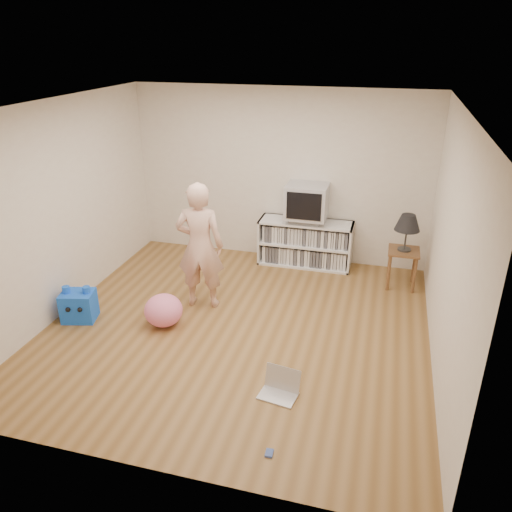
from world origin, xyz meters
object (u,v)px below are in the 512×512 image
Objects in this scene: media_unit at (305,243)px; crt_tv at (307,201)px; side_table at (403,259)px; person at (200,246)px; plush_blue at (79,305)px; plush_pink at (163,310)px; laptop at (280,387)px; dvd_deck at (306,219)px; table_lamp at (408,223)px.

crt_tv is at bearing -90.00° from media_unit.
media_unit is 0.67m from crt_tv.
person is at bearing -154.20° from side_table.
plush_pink is (1.07, 0.16, 0.00)m from plush_blue.
crt_tv is 0.36× the size of person.
crt_tv is 1.92m from person.
plush_blue is at bearing -171.54° from plush_pink.
crt_tv is at bearing -132.59° from person.
media_unit is 3.01× the size of plush_pink.
laptop is at bearing 124.74° from person.
person is (-1.08, -1.58, 0.09)m from dvd_deck.
crt_tv reaches higher than plush_blue.
plush_blue is 0.98× the size of plush_pink.
plush_pink is at bearing 161.06° from laptop.
dvd_deck is 1.51m from side_table.
person reaches higher than laptop.
crt_tv is at bearing -90.00° from dvd_deck.
dvd_deck is 3.14m from laptop.
media_unit is at bearing 164.93° from side_table.
table_lamp is at bearing 33.09° from plush_pink.
plush_pink reaches higher than laptop.
crt_tv reaches higher than dvd_deck.
table_lamp reaches higher than plush_blue.
laptop is 0.88× the size of plush_blue.
table_lamp is 2.79m from person.
side_table is (1.43, -0.37, -0.32)m from dvd_deck.
side_table is at bearing -15.07° from media_unit.
plush_pink is at bearing -121.77° from crt_tv.
person is at bearing 65.53° from plush_pink.
plush_blue is (-2.42, -2.36, -0.16)m from media_unit.
crt_tv is at bearing 29.62° from plush_blue.
media_unit reaches higher than plush_pink.
media_unit is 2.58m from plush_pink.
side_table reaches higher than laptop.
crt_tv is at bearing 58.23° from plush_pink.
table_lamp is 3.40m from plush_pink.
table_lamp reaches higher than dvd_deck.
dvd_deck is at bearing -132.53° from person.
dvd_deck is at bearing 104.60° from laptop.
media_unit is 1.99m from person.
person reaches higher than table_lamp.
person reaches higher than dvd_deck.
dvd_deck is 0.98× the size of plush_blue.
dvd_deck is 0.29m from crt_tv.
dvd_deck is at bearing 58.27° from plush_pink.
table_lamp is (1.43, -0.37, -0.08)m from crt_tv.
media_unit reaches higher than laptop.
media_unit is 3.10m from laptop.
plush_blue is (-1.34, -0.76, -0.63)m from person.
plush_pink is (-2.78, -1.81, -0.74)m from table_lamp.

